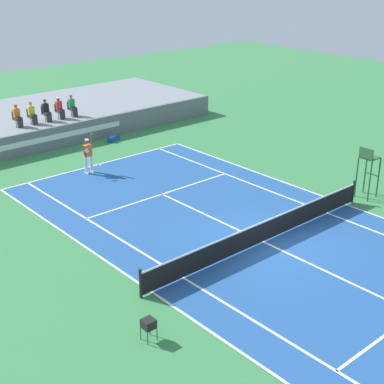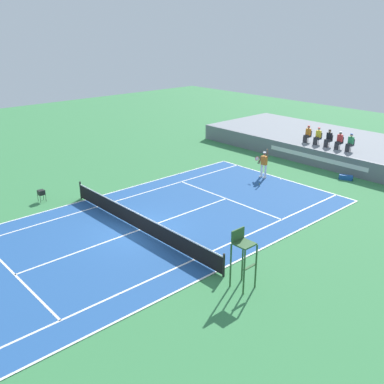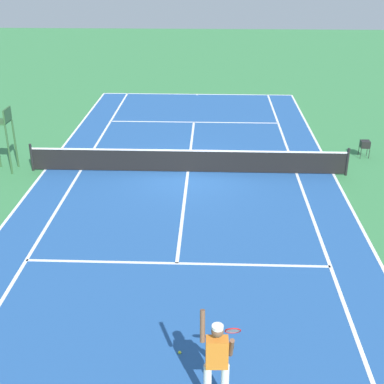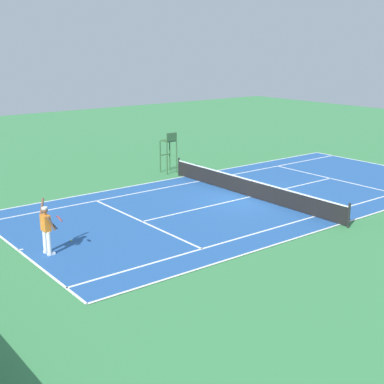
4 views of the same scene
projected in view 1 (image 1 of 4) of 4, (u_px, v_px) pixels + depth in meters
ground_plane at (263, 242)px, 22.40m from camera, size 80.00×80.00×0.00m
court at (263, 242)px, 22.39m from camera, size 11.08×23.88×0.03m
net at (264, 230)px, 22.19m from camera, size 11.98×0.10×1.07m
barrier_wall at (60, 136)px, 33.26m from camera, size 23.24×0.25×1.28m
bleacher_platform at (26, 121)px, 36.26m from camera, size 23.24×8.36×1.28m
spectator_seated_0 at (17, 116)px, 32.62m from camera, size 0.44×0.60×1.27m
spectator_seated_1 at (32, 114)px, 33.17m from camera, size 0.44×0.60×1.27m
spectator_seated_2 at (46, 111)px, 33.73m from camera, size 0.44×0.60×1.27m
spectator_seated_3 at (60, 109)px, 34.26m from camera, size 0.44×0.60×1.27m
spectator_seated_4 at (72, 106)px, 34.78m from camera, size 0.44×0.60×1.27m
tennis_player at (88, 155)px, 29.14m from camera, size 0.76×0.65×2.08m
tennis_ball at (116, 176)px, 29.07m from camera, size 0.07×0.07×0.07m
umpire_chair at (368, 166)px, 25.99m from camera, size 0.77×0.77×2.44m
equipment_bag at (113, 138)px, 34.56m from camera, size 0.95×0.62×0.32m
ball_hopper at (148, 323)px, 16.52m from camera, size 0.36×0.36×0.70m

